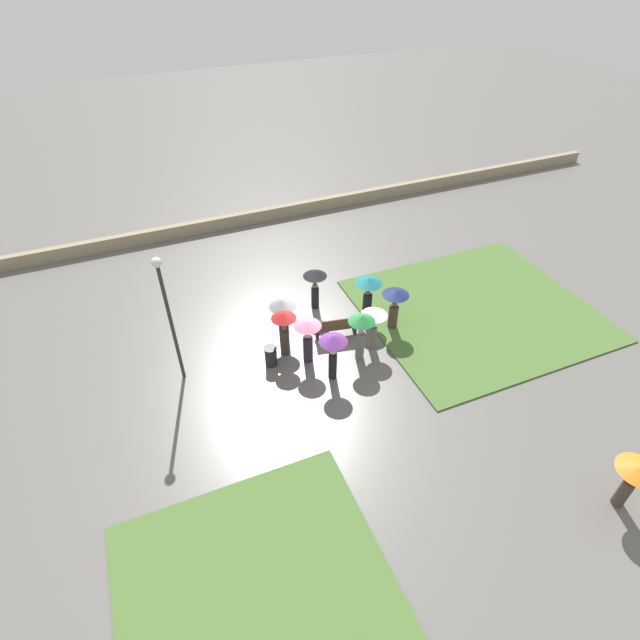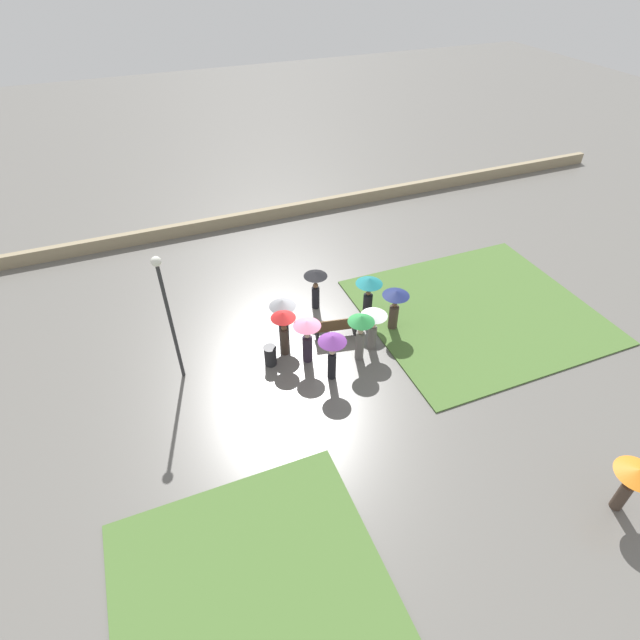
{
  "view_description": "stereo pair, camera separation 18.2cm",
  "coord_description": "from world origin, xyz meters",
  "px_view_note": "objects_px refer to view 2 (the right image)",
  "views": [
    {
      "loc": [
        5.64,
        13.48,
        12.75
      ],
      "look_at": [
        -0.01,
        -0.13,
        0.74
      ],
      "focal_mm": 28.0,
      "sensor_mm": 36.0,
      "label": 1
    },
    {
      "loc": [
        5.48,
        13.55,
        12.75
      ],
      "look_at": [
        -0.01,
        -0.13,
        0.74
      ],
      "focal_mm": 28.0,
      "sensor_mm": 36.0,
      "label": 2
    }
  ],
  "objects_px": {
    "trash_bin": "(270,356)",
    "crowd_person_pink": "(307,334)",
    "crowd_person_green": "(361,328)",
    "crowd_person_purple": "(332,347)",
    "crowd_person_black": "(316,283)",
    "lamp_post": "(167,306)",
    "crowd_person_navy": "(395,303)",
    "crowd_person_white": "(373,322)",
    "crowd_person_teal": "(369,290)",
    "crowd_person_grey": "(283,313)",
    "lone_walker_far_path": "(633,479)",
    "crowd_person_red": "(284,325)",
    "park_bench": "(336,327)"
  },
  "relations": [
    {
      "from": "crowd_person_grey",
      "to": "crowd_person_green",
      "type": "height_order",
      "value": "crowd_person_green"
    },
    {
      "from": "crowd_person_grey",
      "to": "crowd_person_teal",
      "type": "height_order",
      "value": "crowd_person_teal"
    },
    {
      "from": "crowd_person_purple",
      "to": "trash_bin",
      "type": "bearing_deg",
      "value": 154.9
    },
    {
      "from": "trash_bin",
      "to": "crowd_person_pink",
      "type": "distance_m",
      "value": 1.6
    },
    {
      "from": "crowd_person_purple",
      "to": "crowd_person_grey",
      "type": "bearing_deg",
      "value": 123.37
    },
    {
      "from": "trash_bin",
      "to": "crowd_person_pink",
      "type": "relative_size",
      "value": 0.43
    },
    {
      "from": "trash_bin",
      "to": "crowd_person_green",
      "type": "height_order",
      "value": "crowd_person_green"
    },
    {
      "from": "lamp_post",
      "to": "lone_walker_far_path",
      "type": "distance_m",
      "value": 14.12
    },
    {
      "from": "crowd_person_pink",
      "to": "crowd_person_red",
      "type": "height_order",
      "value": "crowd_person_red"
    },
    {
      "from": "crowd_person_pink",
      "to": "crowd_person_red",
      "type": "xyz_separation_m",
      "value": [
        0.65,
        -0.66,
        0.12
      ]
    },
    {
      "from": "crowd_person_black",
      "to": "crowd_person_teal",
      "type": "bearing_deg",
      "value": 14.04
    },
    {
      "from": "crowd_person_navy",
      "to": "crowd_person_green",
      "type": "height_order",
      "value": "crowd_person_green"
    },
    {
      "from": "park_bench",
      "to": "crowd_person_pink",
      "type": "distance_m",
      "value": 1.88
    },
    {
      "from": "crowd_person_purple",
      "to": "crowd_person_white",
      "type": "relative_size",
      "value": 1.11
    },
    {
      "from": "crowd_person_navy",
      "to": "crowd_person_grey",
      "type": "bearing_deg",
      "value": 23.8
    },
    {
      "from": "park_bench",
      "to": "crowd_person_purple",
      "type": "distance_m",
      "value": 2.41
    },
    {
      "from": "crowd_person_pink",
      "to": "trash_bin",
      "type": "bearing_deg",
      "value": 89.82
    },
    {
      "from": "lamp_post",
      "to": "crowd_person_teal",
      "type": "xyz_separation_m",
      "value": [
        -7.49,
        -0.51,
        -1.76
      ]
    },
    {
      "from": "lamp_post",
      "to": "crowd_person_pink",
      "type": "relative_size",
      "value": 2.69
    },
    {
      "from": "lamp_post",
      "to": "crowd_person_black",
      "type": "distance_m",
      "value": 6.43
    },
    {
      "from": "crowd_person_teal",
      "to": "crowd_person_red",
      "type": "height_order",
      "value": "crowd_person_teal"
    },
    {
      "from": "crowd_person_black",
      "to": "lone_walker_far_path",
      "type": "relative_size",
      "value": 1.01
    },
    {
      "from": "lamp_post",
      "to": "crowd_person_grey",
      "type": "bearing_deg",
      "value": -172.82
    },
    {
      "from": "park_bench",
      "to": "lone_walker_far_path",
      "type": "relative_size",
      "value": 1.0
    },
    {
      "from": "crowd_person_teal",
      "to": "crowd_person_red",
      "type": "distance_m",
      "value": 3.82
    },
    {
      "from": "park_bench",
      "to": "crowd_person_red",
      "type": "height_order",
      "value": "crowd_person_red"
    },
    {
      "from": "crowd_person_grey",
      "to": "crowd_person_black",
      "type": "xyz_separation_m",
      "value": [
        -1.87,
        -1.45,
        -0.08
      ]
    },
    {
      "from": "trash_bin",
      "to": "crowd_person_navy",
      "type": "xyz_separation_m",
      "value": [
        -5.08,
        -0.15,
        0.82
      ]
    },
    {
      "from": "crowd_person_green",
      "to": "lone_walker_far_path",
      "type": "relative_size",
      "value": 1.13
    },
    {
      "from": "crowd_person_navy",
      "to": "lone_walker_far_path",
      "type": "bearing_deg",
      "value": 139.26
    },
    {
      "from": "lamp_post",
      "to": "crowd_person_grey",
      "type": "height_order",
      "value": "lamp_post"
    },
    {
      "from": "lamp_post",
      "to": "crowd_person_white",
      "type": "xyz_separation_m",
      "value": [
        -6.88,
        1.15,
        -1.88
      ]
    },
    {
      "from": "crowd_person_navy",
      "to": "crowd_person_black",
      "type": "relative_size",
      "value": 1.02
    },
    {
      "from": "crowd_person_navy",
      "to": "crowd_person_red",
      "type": "relative_size",
      "value": 0.94
    },
    {
      "from": "crowd_person_grey",
      "to": "crowd_person_pink",
      "type": "distance_m",
      "value": 1.47
    },
    {
      "from": "crowd_person_green",
      "to": "crowd_person_purple",
      "type": "bearing_deg",
      "value": 1.44
    },
    {
      "from": "lamp_post",
      "to": "crowd_person_white",
      "type": "bearing_deg",
      "value": 170.48
    },
    {
      "from": "trash_bin",
      "to": "crowd_person_grey",
      "type": "xyz_separation_m",
      "value": [
        -0.89,
        -1.09,
        0.92
      ]
    },
    {
      "from": "crowd_person_black",
      "to": "crowd_person_pink",
      "type": "relative_size",
      "value": 0.96
    },
    {
      "from": "crowd_person_grey",
      "to": "crowd_person_teal",
      "type": "bearing_deg",
      "value": -3.42
    },
    {
      "from": "lamp_post",
      "to": "crowd_person_teal",
      "type": "relative_size",
      "value": 2.54
    },
    {
      "from": "crowd_person_green",
      "to": "crowd_person_black",
      "type": "distance_m",
      "value": 3.47
    },
    {
      "from": "crowd_person_navy",
      "to": "crowd_person_teal",
      "type": "relative_size",
      "value": 0.92
    },
    {
      "from": "lamp_post",
      "to": "crowd_person_red",
      "type": "height_order",
      "value": "lamp_post"
    },
    {
      "from": "crowd_person_green",
      "to": "crowd_person_teal",
      "type": "height_order",
      "value": "crowd_person_green"
    },
    {
      "from": "crowd_person_grey",
      "to": "crowd_person_green",
      "type": "bearing_deg",
      "value": -45.28
    },
    {
      "from": "park_bench",
      "to": "crowd_person_purple",
      "type": "bearing_deg",
      "value": 73.02
    },
    {
      "from": "crowd_person_white",
      "to": "park_bench",
      "type": "bearing_deg",
      "value": 88.31
    },
    {
      "from": "crowd_person_green",
      "to": "crowd_person_white",
      "type": "relative_size",
      "value": 1.13
    },
    {
      "from": "crowd_person_green",
      "to": "crowd_person_pink",
      "type": "relative_size",
      "value": 1.06
    }
  ]
}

